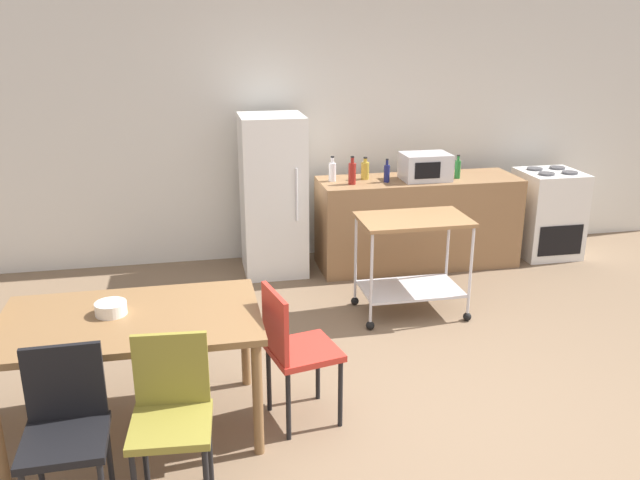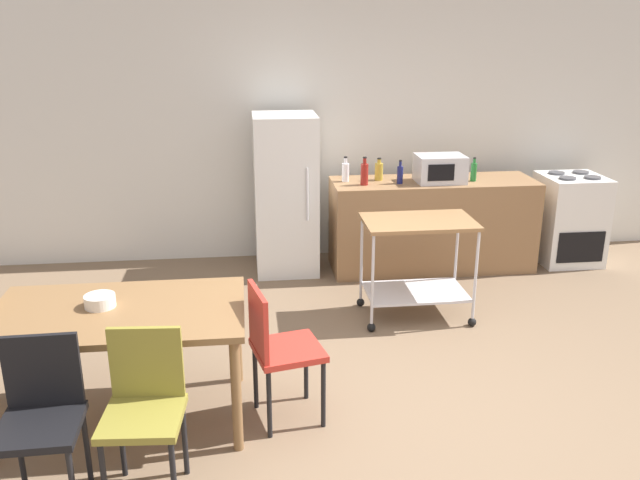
{
  "view_description": "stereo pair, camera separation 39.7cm",
  "coord_description": "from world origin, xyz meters",
  "views": [
    {
      "loc": [
        -1.33,
        -3.45,
        2.38
      ],
      "look_at": [
        -0.39,
        1.2,
        0.8
      ],
      "focal_mm": 36.98,
      "sensor_mm": 36.0,
      "label": 1
    },
    {
      "loc": [
        -0.94,
        -3.51,
        2.38
      ],
      "look_at": [
        -0.39,
        1.2,
        0.8
      ],
      "focal_mm": 36.98,
      "sensor_mm": 36.0,
      "label": 2
    }
  ],
  "objects": [
    {
      "name": "ground_plane",
      "position": [
        0.0,
        0.0,
        0.0
      ],
      "size": [
        12.0,
        12.0,
        0.0
      ],
      "primitive_type": "plane",
      "color": "brown"
    },
    {
      "name": "back_wall",
      "position": [
        0.0,
        3.2,
        1.45
      ],
      "size": [
        8.4,
        0.12,
        2.9
      ],
      "primitive_type": "cube",
      "color": "silver",
      "rests_on": "ground_plane"
    },
    {
      "name": "bottle_soy_sauce",
      "position": [
        1.27,
        2.53,
        1.0
      ],
      "size": [
        0.06,
        0.06,
        0.23
      ],
      "color": "#1E6628",
      "rests_on": "kitchen_counter"
    },
    {
      "name": "bottle_vinegar",
      "position": [
        0.19,
        2.5,
        1.01
      ],
      "size": [
        0.07,
        0.07,
        0.27
      ],
      "color": "maroon",
      "rests_on": "kitchen_counter"
    },
    {
      "name": "microwave",
      "position": [
        0.93,
        2.54,
        1.03
      ],
      "size": [
        0.46,
        0.35,
        0.26
      ],
      "color": "silver",
      "rests_on": "kitchen_counter"
    },
    {
      "name": "kitchen_counter",
      "position": [
        0.9,
        2.6,
        0.45
      ],
      "size": [
        2.0,
        0.64,
        0.9
      ],
      "primitive_type": "cube",
      "color": "olive",
      "rests_on": "ground_plane"
    },
    {
      "name": "bottle_sparkling_water",
      "position": [
        0.53,
        2.51,
        0.99
      ],
      "size": [
        0.06,
        0.06,
        0.23
      ],
      "color": "navy",
      "rests_on": "kitchen_counter"
    },
    {
      "name": "chair_black",
      "position": [
        -2.0,
        -0.51,
        0.52
      ],
      "size": [
        0.41,
        0.41,
        0.89
      ],
      "rotation": [
        0.0,
        0.0,
        0.02
      ],
      "color": "black",
      "rests_on": "ground_plane"
    },
    {
      "name": "chair_olive",
      "position": [
        -1.5,
        -0.48,
        0.52
      ],
      "size": [
        0.43,
        0.43,
        0.89
      ],
      "rotation": [
        0.0,
        0.0,
        -0.08
      ],
      "color": "olive",
      "rests_on": "ground_plane"
    },
    {
      "name": "fruit_bowl",
      "position": [
        -1.83,
        0.24,
        0.79
      ],
      "size": [
        0.18,
        0.18,
        0.07
      ],
      "primitive_type": "cylinder",
      "color": "white",
      "rests_on": "dining_table"
    },
    {
      "name": "stove_oven",
      "position": [
        2.35,
        2.62,
        0.45
      ],
      "size": [
        0.6,
        0.61,
        0.92
      ],
      "color": "white",
      "rests_on": "ground_plane"
    },
    {
      "name": "bottle_soda",
      "position": [
        0.36,
        2.68,
        0.99
      ],
      "size": [
        0.08,
        0.08,
        0.22
      ],
      "color": "gold",
      "rests_on": "kitchen_counter"
    },
    {
      "name": "dining_table",
      "position": [
        -1.72,
        0.19,
        0.67
      ],
      "size": [
        1.5,
        0.9,
        0.75
      ],
      "color": "brown",
      "rests_on": "ground_plane"
    },
    {
      "name": "refrigerator",
      "position": [
        -0.55,
        2.7,
        0.78
      ],
      "size": [
        0.6,
        0.63,
        1.55
      ],
      "color": "white",
      "rests_on": "ground_plane"
    },
    {
      "name": "kitchen_cart",
      "position": [
        0.45,
        1.47,
        0.57
      ],
      "size": [
        0.91,
        0.57,
        0.85
      ],
      "color": "olive",
      "rests_on": "ground_plane"
    },
    {
      "name": "chair_red",
      "position": [
        -0.78,
        0.08,
        0.52
      ],
      "size": [
        0.48,
        0.48,
        0.89
      ],
      "rotation": [
        0.0,
        0.0,
        1.79
      ],
      "color": "#B72D23",
      "rests_on": "ground_plane"
    },
    {
      "name": "bottle_hot_sauce",
      "position": [
        0.03,
        2.66,
        1.0
      ],
      "size": [
        0.07,
        0.07,
        0.24
      ],
      "color": "silver",
      "rests_on": "kitchen_counter"
    }
  ]
}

